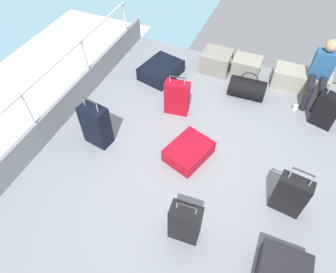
{
  "coord_description": "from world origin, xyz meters",
  "views": [
    {
      "loc": [
        0.73,
        -2.69,
        3.59
      ],
      "look_at": [
        -0.39,
        -0.02,
        0.25
      ],
      "focal_mm": 32.35,
      "sensor_mm": 36.0,
      "label": 1
    }
  ],
  "objects": [
    {
      "name": "suitcase_1",
      "position": [
        1.7,
        1.4,
        0.3
      ],
      "size": [
        0.4,
        0.3,
        0.8
      ],
      "color": "black",
      "rests_on": "ground_plane"
    },
    {
      "name": "suitcase_3",
      "position": [
        -1.2,
        1.55,
        0.12
      ],
      "size": [
        0.74,
        0.86,
        0.24
      ],
      "color": "black",
      "rests_on": "ground_plane"
    },
    {
      "name": "suitcase_0",
      "position": [
        0.32,
        -1.2,
        0.31
      ],
      "size": [
        0.37,
        0.22,
        0.72
      ],
      "color": "black",
      "rests_on": "ground_plane"
    },
    {
      "name": "cargo_crate_1",
      "position": [
        0.27,
        2.19,
        0.18
      ],
      "size": [
        0.54,
        0.4,
        0.36
      ],
      "color": "gray",
      "rests_on": "ground_plane"
    },
    {
      "name": "suitcase_2",
      "position": [
        -0.57,
        0.76,
        0.3
      ],
      "size": [
        0.41,
        0.23,
        0.73
      ],
      "color": "#B70C1E",
      "rests_on": "ground_plane"
    },
    {
      "name": "cargo_crate_3",
      "position": [
        1.48,
        2.19,
        0.18
      ],
      "size": [
        0.52,
        0.39,
        0.36
      ],
      "color": "#9E9989",
      "rests_on": "ground_plane"
    },
    {
      "name": "duffel_bag",
      "position": [
        0.42,
        1.6,
        0.18
      ],
      "size": [
        0.63,
        0.37,
        0.5
      ],
      "color": "black",
      "rests_on": "ground_plane"
    },
    {
      "name": "gunwale_port",
      "position": [
        -2.17,
        0.0,
        0.23
      ],
      "size": [
        0.06,
        5.2,
        0.45
      ],
      "primitive_type": "cube",
      "color": "gray",
      "rests_on": "ground_plane"
    },
    {
      "name": "sea_wake",
      "position": [
        -3.6,
        0.0,
        -0.34
      ],
      "size": [
        12.0,
        12.0,
        0.01
      ],
      "color": "#6B99A8",
      "rests_on": "ground_plane"
    },
    {
      "name": "cargo_crate_2",
      "position": [
        1.06,
        2.18,
        0.18
      ],
      "size": [
        0.6,
        0.4,
        0.36
      ],
      "color": "#9E9989",
      "rests_on": "ground_plane"
    },
    {
      "name": "passenger_seated",
      "position": [
        1.48,
        2.02,
        0.55
      ],
      "size": [
        0.34,
        0.66,
        1.06
      ],
      "color": "#26598C",
      "rests_on": "ground_plane"
    },
    {
      "name": "paper_cup",
      "position": [
        1.27,
        1.57,
        0.05
      ],
      "size": [
        0.08,
        0.08,
        0.1
      ],
      "primitive_type": "cylinder",
      "color": "white",
      "rests_on": "ground_plane"
    },
    {
      "name": "ground_plane",
      "position": [
        0.0,
        0.0,
        -0.03
      ],
      "size": [
        4.4,
        5.2,
        0.06
      ],
      "primitive_type": "cube",
      "color": "gray"
    },
    {
      "name": "suitcase_7",
      "position": [
        1.38,
        -0.37,
        0.31
      ],
      "size": [
        0.4,
        0.23,
        0.82
      ],
      "color": "black",
      "rests_on": "ground_plane"
    },
    {
      "name": "cargo_crate_0",
      "position": [
        -0.3,
        2.13,
        0.19
      ],
      "size": [
        0.57,
        0.48,
        0.39
      ],
      "color": "gray",
      "rests_on": "ground_plane"
    },
    {
      "name": "railing_port",
      "position": [
        -2.17,
        0.0,
        0.78
      ],
      "size": [
        0.04,
        4.2,
        1.02
      ],
      "color": "silver",
      "rests_on": "ground_plane"
    },
    {
      "name": "suitcase_5",
      "position": [
        -0.05,
        -0.06,
        0.11
      ],
      "size": [
        0.68,
        0.77,
        0.22
      ],
      "color": "#B70C1E",
      "rests_on": "ground_plane"
    },
    {
      "name": "suitcase_4",
      "position": [
        -1.42,
        -0.3,
        0.34
      ],
      "size": [
        0.42,
        0.3,
        0.84
      ],
      "color": "black",
      "rests_on": "ground_plane"
    }
  ]
}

